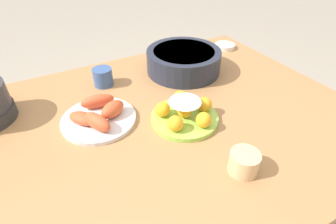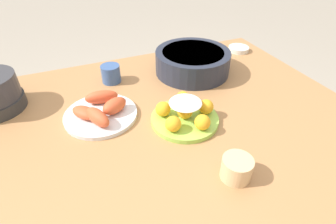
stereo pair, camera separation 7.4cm
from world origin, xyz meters
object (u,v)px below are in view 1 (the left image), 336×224
(cup_far, at_px, (103,77))
(cup_near, at_px, (244,162))
(serving_bowl, at_px, (184,60))
(seafood_platter, at_px, (99,116))
(cake_plate, at_px, (185,113))
(dining_table, at_px, (152,140))
(sauce_bowl, at_px, (225,46))

(cup_far, bearing_deg, cup_near, -72.98)
(serving_bowl, height_order, seafood_platter, serving_bowl)
(cake_plate, xyz_separation_m, cup_near, (0.02, -0.26, 0.00))
(cake_plate, bearing_deg, seafood_platter, 152.20)
(dining_table, xyz_separation_m, seafood_platter, (-0.15, 0.09, 0.10))
(cake_plate, bearing_deg, cup_far, 115.13)
(cake_plate, height_order, seafood_platter, cake_plate)
(serving_bowl, bearing_deg, cup_far, 171.16)
(seafood_platter, bearing_deg, cup_near, -55.13)
(cake_plate, xyz_separation_m, serving_bowl, (0.18, 0.30, 0.02))
(sauce_bowl, relative_size, cup_far, 1.32)
(dining_table, relative_size, seafood_platter, 5.85)
(dining_table, bearing_deg, cup_far, 101.07)
(cake_plate, distance_m, cup_near, 0.26)
(serving_bowl, height_order, cup_near, serving_bowl)
(cake_plate, xyz_separation_m, sauce_bowl, (0.50, 0.41, -0.02))
(dining_table, height_order, cake_plate, cake_plate)
(serving_bowl, height_order, sauce_bowl, serving_bowl)
(serving_bowl, distance_m, seafood_platter, 0.47)
(cake_plate, height_order, serving_bowl, serving_bowl)
(cake_plate, distance_m, cup_far, 0.39)
(cake_plate, distance_m, seafood_platter, 0.29)
(sauce_bowl, bearing_deg, dining_table, -148.46)
(sauce_bowl, bearing_deg, serving_bowl, -161.15)
(dining_table, bearing_deg, cake_plate, -20.79)
(sauce_bowl, bearing_deg, cup_near, -125.37)
(serving_bowl, distance_m, sauce_bowl, 0.34)
(dining_table, relative_size, cup_far, 18.85)
(serving_bowl, relative_size, cup_near, 3.96)
(sauce_bowl, xyz_separation_m, seafood_platter, (-0.76, -0.28, 0.01))
(serving_bowl, xyz_separation_m, cup_far, (-0.35, 0.05, -0.02))
(seafood_platter, bearing_deg, sauce_bowl, 20.24)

